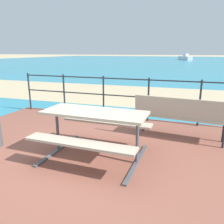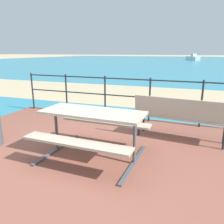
% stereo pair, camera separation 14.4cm
% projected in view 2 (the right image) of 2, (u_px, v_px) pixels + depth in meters
% --- Properties ---
extents(ground_plane, '(240.00, 240.00, 0.00)m').
position_uv_depth(ground_plane, '(80.00, 163.00, 3.59)').
color(ground_plane, tan).
extents(patio_paving, '(6.40, 5.20, 0.06)m').
position_uv_depth(patio_paving, '(80.00, 161.00, 3.59)').
color(patio_paving, brown).
rests_on(patio_paving, ground).
extents(sea_water, '(90.00, 90.00, 0.01)m').
position_uv_depth(sea_water, '(190.00, 62.00, 39.59)').
color(sea_water, teal).
rests_on(sea_water, ground).
extents(beach_strip, '(54.08, 5.58, 0.01)m').
position_uv_depth(beach_strip, '(153.00, 96.00, 9.03)').
color(beach_strip, tan).
rests_on(beach_strip, ground).
extents(picnic_table, '(1.67, 1.34, 0.77)m').
position_uv_depth(picnic_table, '(92.00, 123.00, 3.55)').
color(picnic_table, tan).
rests_on(picnic_table, patio_paving).
extents(park_bench, '(1.77, 0.57, 0.86)m').
position_uv_depth(park_bench, '(180.00, 114.00, 4.22)').
color(park_bench, tan).
rests_on(park_bench, patio_paving).
extents(railing_fence, '(5.94, 0.04, 1.08)m').
position_uv_depth(railing_fence, '(127.00, 93.00, 5.59)').
color(railing_fence, '#1E2328').
rests_on(railing_fence, patio_paving).
extents(boat_mid, '(3.12, 5.35, 1.33)m').
position_uv_depth(boat_mid, '(192.00, 58.00, 46.90)').
color(boat_mid, silver).
rests_on(boat_mid, sea_water).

